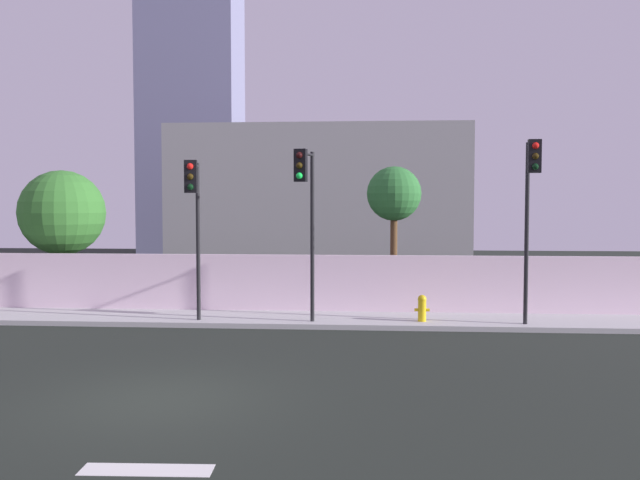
{
  "coord_description": "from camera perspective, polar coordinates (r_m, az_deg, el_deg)",
  "views": [
    {
      "loc": [
        3.86,
        -11.99,
        3.62
      ],
      "look_at": [
        2.5,
        6.5,
        2.6
      ],
      "focal_mm": 37.83,
      "sensor_mm": 36.0,
      "label": 1
    }
  ],
  "objects": [
    {
      "name": "perimeter_wall",
      "position": [
        21.97,
        -5.95,
        -3.58
      ],
      "size": [
        36.0,
        0.18,
        1.8
      ],
      "primitive_type": "cube",
      "color": "silver",
      "rests_on": "sidewalk"
    },
    {
      "name": "traffic_light_center",
      "position": [
        19.56,
        17.39,
        3.8
      ],
      "size": [
        0.35,
        1.21,
        5.18
      ],
      "color": "black",
      "rests_on": "sidewalk"
    },
    {
      "name": "tower_on_skyline",
      "position": [
        50.29,
        -10.82,
        15.44
      ],
      "size": [
        6.71,
        5.0,
        28.74
      ],
      "primitive_type": "cube",
      "color": "gray",
      "rests_on": "ground"
    },
    {
      "name": "low_building_distant",
      "position": [
        35.58,
        0.0,
        3.39
      ],
      "size": [
        15.13,
        6.0,
        7.53
      ],
      "primitive_type": "cube",
      "color": "#979797",
      "rests_on": "ground"
    },
    {
      "name": "roadside_tree_midleft",
      "position": [
        22.8,
        6.28,
        3.75
      ],
      "size": [
        1.83,
        1.83,
        4.85
      ],
      "color": "brown",
      "rests_on": "ground"
    },
    {
      "name": "traffic_light_left",
      "position": [
        19.05,
        -1.17,
        3.53
      ],
      "size": [
        0.48,
        1.33,
        4.95
      ],
      "color": "black",
      "rests_on": "sidewalk"
    },
    {
      "name": "traffic_light_right",
      "position": [
        19.46,
        -10.6,
        2.9
      ],
      "size": [
        0.39,
        1.58,
        4.64
      ],
      "color": "black",
      "rests_on": "sidewalk"
    },
    {
      "name": "roadside_tree_leftmost",
      "position": [
        25.18,
        -20.97,
        2.16
      ],
      "size": [
        2.96,
        2.96,
        4.76
      ],
      "color": "brown",
      "rests_on": "ground"
    },
    {
      "name": "ground_plane",
      "position": [
        13.1,
        -13.44,
        -12.96
      ],
      "size": [
        80.0,
        80.0,
        0.0
      ],
      "primitive_type": "plane",
      "color": "black"
    },
    {
      "name": "fire_hydrant",
      "position": [
        20.05,
        8.63,
        -5.63
      ],
      "size": [
        0.44,
        0.26,
        0.78
      ],
      "color": "gold",
      "rests_on": "sidewalk"
    },
    {
      "name": "sidewalk",
      "position": [
        20.86,
        -6.56,
        -6.65
      ],
      "size": [
        36.0,
        2.4,
        0.15
      ],
      "primitive_type": "cube",
      "color": "#B0B0B0",
      "rests_on": "ground"
    }
  ]
}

